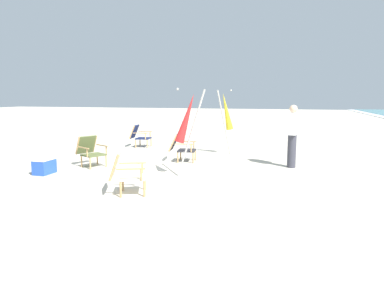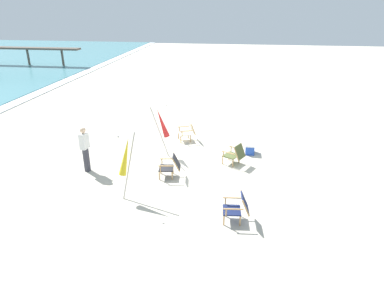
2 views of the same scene
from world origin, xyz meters
TOP-DOWN VIEW (x-y plane):
  - ground_plane at (0.00, 0.00)m, footprint 80.00×80.00m
  - beach_chair_front_right at (0.61, -1.25)m, footprint 0.84×0.90m
  - beach_chair_front_left at (-2.90, -1.41)m, footprint 0.64×0.75m
  - beach_chair_far_center at (-0.65, 0.88)m, footprint 0.66×0.80m
  - beach_chair_back_right at (2.75, 0.82)m, footprint 0.78×0.84m
  - umbrella_furled_yellow at (-2.12, 1.92)m, footprint 0.58×0.51m
  - umbrella_furled_red at (1.01, 1.53)m, footprint 0.41×0.71m
  - person_near_chairs at (-0.62, 3.90)m, footprint 0.36×0.24m
  - cooler_box at (1.73, -1.82)m, footprint 0.49×0.35m
  - pier_distant at (19.15, 20.07)m, footprint 0.90×13.59m

SIDE VIEW (x-z plane):
  - ground_plane at x=0.00m, z-range 0.00..0.00m
  - cooler_box at x=1.73m, z-range 0.00..0.40m
  - beach_chair_far_center at x=-0.65m, z-range 0.03..0.82m
  - beach_chair_front_right at x=0.61m, z-range 0.03..0.83m
  - beach_chair_front_left at x=-2.90m, z-range 0.03..0.83m
  - beach_chair_back_right at x=2.75m, z-range 0.02..0.84m
  - person_near_chairs at x=-0.62m, z-range 0.02..1.65m
  - umbrella_furled_red at x=1.01m, z-range 0.31..2.35m
  - umbrella_furled_yellow at x=-2.12m, z-range 0.32..2.38m
  - pier_distant at x=19.15m, z-range 0.68..2.39m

